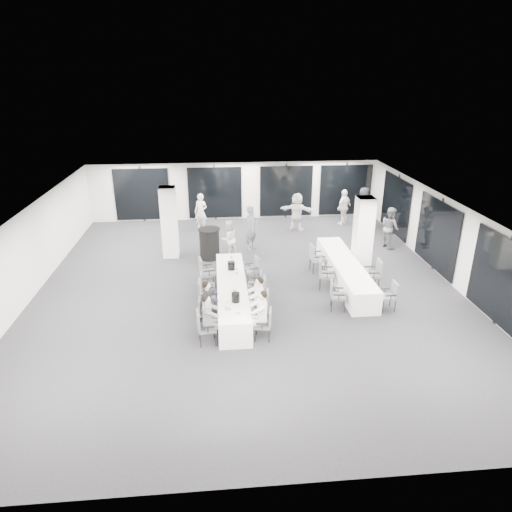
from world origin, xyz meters
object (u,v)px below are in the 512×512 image
(chair_main_left_mid, at_px, (205,294))
(chair_main_left_far, at_px, (205,270))
(chair_main_right_mid, at_px, (260,291))
(chair_side_right_mid, at_px, (374,272))
(ice_bucket_far, at_px, (231,266))
(banquet_table_main, at_px, (232,294))
(chair_side_right_near, at_px, (390,294))
(standing_guest_b, at_px, (228,237))
(chair_main_right_near, at_px, (266,322))
(standing_guest_a, at_px, (251,225))
(chair_main_right_fourth, at_px, (257,283))
(chair_side_left_far, at_px, (315,256))
(banquet_table_side, at_px, (345,272))
(standing_guest_d, at_px, (344,205))
(standing_guest_f, at_px, (297,209))
(chair_side_left_mid, at_px, (324,272))
(chair_main_left_second, at_px, (204,311))
(standing_guest_h, at_px, (390,225))
(chair_main_left_near, at_px, (204,325))
(cocktail_table, at_px, (209,243))
(chair_main_left_fourth, at_px, (205,284))
(chair_side_left_near, at_px, (336,293))
(standing_guest_e, at_px, (364,205))
(chair_main_right_far, at_px, (254,268))
(standing_guest_g, at_px, (201,210))
(chair_side_right_far, at_px, (359,254))

(chair_main_left_mid, distance_m, chair_main_left_far, 1.74)
(chair_main_right_mid, distance_m, chair_side_right_mid, 4.13)
(ice_bucket_far, bearing_deg, banquet_table_main, -91.83)
(banquet_table_main, height_order, chair_side_right_near, chair_side_right_near)
(chair_side_right_near, bearing_deg, standing_guest_b, 43.16)
(chair_main_right_near, relative_size, standing_guest_a, 0.44)
(chair_main_right_fourth, height_order, chair_side_left_far, chair_side_left_far)
(standing_guest_a, height_order, ice_bucket_far, standing_guest_a)
(banquet_table_side, bearing_deg, chair_main_left_far, 179.37)
(banquet_table_side, bearing_deg, chair_side_left_far, 131.56)
(standing_guest_d, distance_m, standing_guest_f, 2.47)
(chair_side_left_mid, height_order, chair_side_left_far, chair_side_left_far)
(chair_main_left_second, relative_size, standing_guest_h, 0.47)
(chair_main_left_near, bearing_deg, chair_main_right_near, 86.69)
(chair_main_left_far, bearing_deg, chair_main_right_fourth, 49.44)
(cocktail_table, bearing_deg, standing_guest_d, 30.79)
(chair_main_left_far, distance_m, standing_guest_d, 9.10)
(chair_main_left_fourth, bearing_deg, chair_side_left_mid, 95.20)
(banquet_table_main, relative_size, chair_main_left_second, 5.51)
(banquet_table_side, relative_size, chair_side_right_mid, 4.97)
(chair_side_left_near, relative_size, standing_guest_e, 0.43)
(ice_bucket_far, bearing_deg, chair_main_left_second, -110.24)
(standing_guest_e, bearing_deg, chair_main_right_far, 148.86)
(chair_main_left_near, xyz_separation_m, standing_guest_g, (-0.27, 9.70, 0.41))
(standing_guest_e, bearing_deg, chair_main_left_fourth, 146.86)
(chair_main_left_second, distance_m, chair_main_left_far, 2.71)
(standing_guest_g, xyz_separation_m, standing_guest_h, (7.83, -3.02, 0.01))
(chair_main_left_mid, bearing_deg, chair_main_left_second, 2.42)
(banquet_table_side, height_order, ice_bucket_far, ice_bucket_far)
(chair_main_left_far, bearing_deg, standing_guest_h, 102.24)
(banquet_table_main, bearing_deg, standing_guest_b, 89.45)
(banquet_table_main, relative_size, standing_guest_d, 2.60)
(chair_side_left_near, bearing_deg, standing_guest_f, -169.74)
(chair_side_left_near, relative_size, standing_guest_g, 0.48)
(chair_main_right_near, relative_size, chair_side_right_far, 0.91)
(chair_main_left_near, xyz_separation_m, chair_side_right_far, (5.65, 4.58, 0.02))
(chair_side_left_far, distance_m, chair_side_right_near, 3.47)
(chair_side_right_mid, bearing_deg, chair_side_left_mid, 89.15)
(chair_main_left_fourth, distance_m, standing_guest_g, 7.06)
(banquet_table_side, height_order, standing_guest_h, standing_guest_h)
(chair_main_right_fourth, bearing_deg, ice_bucket_far, 59.85)
(chair_main_left_far, height_order, chair_side_left_near, chair_main_left_far)
(chair_main_left_mid, bearing_deg, chair_main_left_fourth, -178.90)
(chair_main_left_second, relative_size, ice_bucket_far, 3.28)
(standing_guest_a, distance_m, standing_guest_h, 5.73)
(chair_main_left_fourth, bearing_deg, chair_side_right_mid, 92.37)
(chair_side_left_near, relative_size, standing_guest_d, 0.48)
(chair_main_left_far, xyz_separation_m, chair_main_right_mid, (1.68, -1.74, 0.01))
(chair_side_right_far, xyz_separation_m, standing_guest_d, (0.86, 5.32, 0.40))
(chair_main_left_fourth, xyz_separation_m, standing_guest_f, (4.11, 6.59, 0.49))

